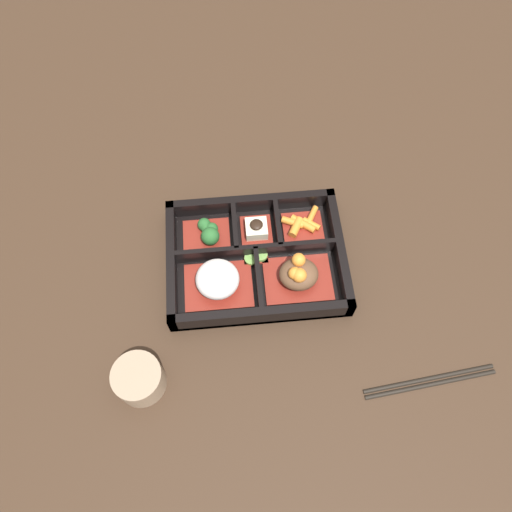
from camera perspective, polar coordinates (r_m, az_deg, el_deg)
ground_plane at (r=0.86m, az=0.00°, el=-0.75°), size 3.00×3.00×0.00m
bento_base at (r=0.86m, az=0.00°, el=-0.61°), size 0.30×0.22×0.01m
bento_rim at (r=0.84m, az=0.01°, el=0.07°), size 0.30×0.22×0.04m
bowl_stew at (r=0.82m, az=4.87°, el=-2.13°), size 0.11×0.09×0.06m
bowl_rice at (r=0.81m, az=-4.40°, el=-2.78°), size 0.11×0.09×0.05m
bowl_carrots at (r=0.88m, az=5.29°, el=3.47°), size 0.07×0.07×0.02m
bowl_tofu at (r=0.87m, az=0.04°, el=3.02°), size 0.05×0.07×0.03m
bowl_greens at (r=0.86m, az=-5.50°, el=2.64°), size 0.08×0.07×0.04m
bowl_pickles at (r=0.85m, az=0.04°, el=0.21°), size 0.04×0.04×0.01m
tea_cup at (r=0.78m, az=-13.23°, el=-13.51°), size 0.07×0.07×0.05m
chopsticks at (r=0.83m, az=19.28°, el=-13.35°), size 0.21×0.04×0.01m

